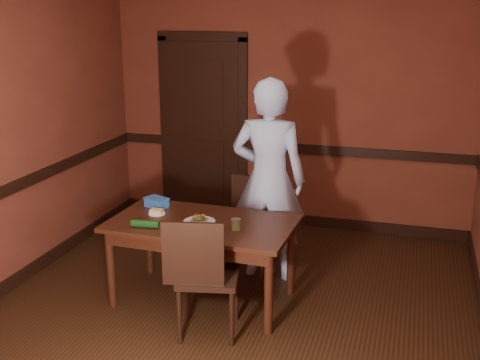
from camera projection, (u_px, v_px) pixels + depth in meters
The scene contains 18 objects.
floor at pixel (228, 315), 4.91m from camera, with size 4.00×4.50×0.01m, color black.
wall_back at pixel (289, 108), 6.60m from camera, with size 4.00×0.02×2.70m, color brown.
wall_front at pixel (59, 279), 2.46m from camera, with size 4.00×0.02×2.70m, color brown.
wall_left at pixel (2, 138), 5.08m from camera, with size 0.02×4.50×2.70m, color brown.
dado_back at pixel (288, 148), 6.72m from camera, with size 4.00×0.03×0.10m, color black.
dado_left at pixel (9, 189), 5.20m from camera, with size 0.03×4.50×0.10m, color black.
baseboard_back at pixel (286, 219), 6.95m from camera, with size 4.00×0.03×0.12m, color black.
baseboard_left at pixel (19, 278), 5.44m from camera, with size 0.03×4.50×0.12m, color black.
door at pixel (203, 126), 6.92m from camera, with size 1.05×0.07×2.20m.
dining_table at pixel (203, 261), 5.07m from camera, with size 1.52×0.85×0.71m, color #33170C.
chair_far at pixel (250, 231), 5.45m from camera, with size 0.43×0.43×0.93m, color black, non-canonical shape.
chair_near at pixel (208, 274), 4.53m from camera, with size 0.45×0.45×0.96m, color black, non-canonical shape.
person at pixel (269, 180), 5.40m from camera, with size 0.67×0.44×1.84m, color #ADC5EC.
sandwich_plate at pixel (199, 221), 4.93m from camera, with size 0.27×0.27×0.07m.
sauce_jar at pixel (236, 224), 4.78m from camera, with size 0.08×0.08×0.09m.
cheese_saucer at pixel (157, 212), 5.14m from camera, with size 0.14×0.14×0.04m.
food_tub at pixel (157, 202), 5.32m from camera, with size 0.24×0.20×0.08m.
wrapped_veg at pixel (145, 224), 4.82m from camera, with size 0.06×0.06×0.23m, color #123913.
Camera 1 is at (1.36, -4.20, 2.43)m, focal length 45.00 mm.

